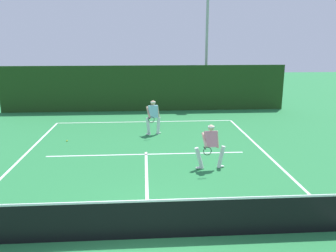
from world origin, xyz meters
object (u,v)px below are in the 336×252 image
Objects in this scene: player_near at (211,145)px; player_far at (153,116)px; tennis_ball at (149,203)px; tennis_ball_extra at (67,141)px; light_pole at (207,36)px.

player_near is 0.97× the size of player_far.
tennis_ball_extra is (-3.61, 6.44, 0.00)m from tennis_ball.
tennis_ball_extra is at bearing 119.23° from tennis_ball.
player_far is 9.18m from light_pole.
light_pole is at bearing -104.58° from player_near.
light_pole reaches higher than tennis_ball_extra.
tennis_ball is 16.10m from light_pole.
player_far is 0.22× the size of light_pole.
tennis_ball is (-0.34, -7.40, -0.89)m from player_far.
tennis_ball_extra is at bearing -3.96° from player_far.
tennis_ball is at bearing -60.77° from tennis_ball_extra.
tennis_ball is (-2.25, -2.67, -0.86)m from player_near.
player_far is 25.37× the size of tennis_ball.
player_near is 3.59m from tennis_ball.
player_near is at bearing -32.82° from tennis_ball_extra.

